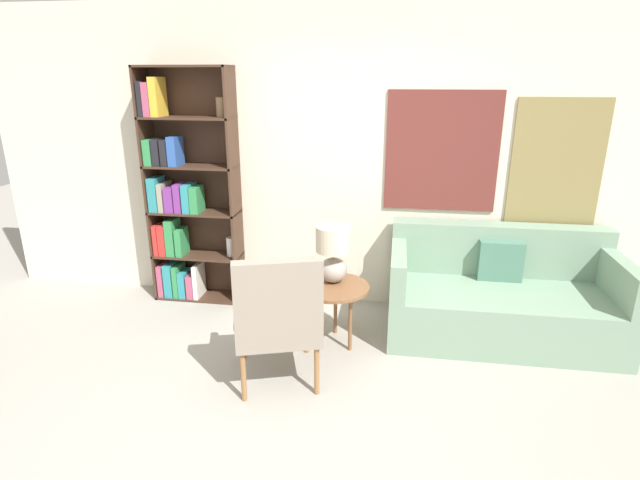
# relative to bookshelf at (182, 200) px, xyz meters

# --- Properties ---
(ground_plane) EXTENTS (14.00, 14.00, 0.00)m
(ground_plane) POSITION_rel_bookshelf_xyz_m (1.30, -1.85, -0.98)
(ground_plane) COLOR #9E998E
(wall_back) EXTENTS (6.40, 0.08, 2.70)m
(wall_back) POSITION_rel_bookshelf_xyz_m (1.35, 0.18, 0.37)
(wall_back) COLOR silver
(wall_back) RESTS_ON ground_plane
(bookshelf) EXTENTS (0.83, 0.30, 2.16)m
(bookshelf) POSITION_rel_bookshelf_xyz_m (0.00, 0.00, 0.00)
(bookshelf) COLOR #422B1E
(bookshelf) RESTS_ON ground_plane
(armchair) EXTENTS (0.73, 0.77, 0.99)m
(armchair) POSITION_rel_bookshelf_xyz_m (1.21, -1.31, -0.42)
(armchair) COLOR olive
(armchair) RESTS_ON ground_plane
(couch) EXTENTS (1.82, 0.91, 0.87)m
(couch) POSITION_rel_bookshelf_xyz_m (2.86, -0.29, -0.66)
(couch) COLOR gray
(couch) RESTS_ON ground_plane
(side_table) EXTENTS (0.57, 0.57, 0.51)m
(side_table) POSITION_rel_bookshelf_xyz_m (1.51, -0.69, -0.52)
(side_table) COLOR brown
(side_table) RESTS_ON ground_plane
(table_lamp) EXTENTS (0.28, 0.28, 0.46)m
(table_lamp) POSITION_rel_bookshelf_xyz_m (1.50, -0.61, -0.21)
(table_lamp) COLOR #A59E93
(table_lamp) RESTS_ON side_table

